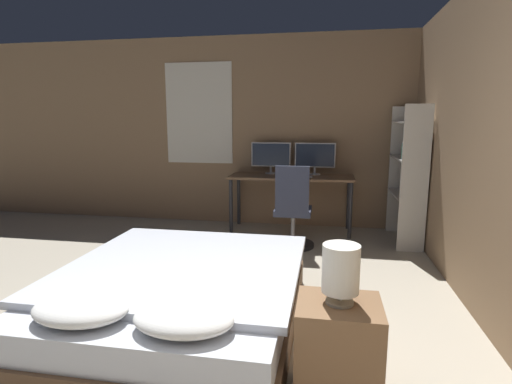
# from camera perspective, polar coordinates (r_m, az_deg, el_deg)

# --- Properties ---
(wall_back) EXTENTS (12.00, 0.08, 2.70)m
(wall_back) POSITION_cam_1_polar(r_m,az_deg,el_deg) (5.81, 2.93, 8.55)
(wall_back) COLOR #8E7051
(wall_back) RESTS_ON ground_plane
(bed) EXTENTS (1.71, 1.99, 0.54)m
(bed) POSITION_cam_1_polar(r_m,az_deg,el_deg) (3.07, -10.76, -14.67)
(bed) COLOR brown
(bed) RESTS_ON ground_plane
(nightstand) EXTENTS (0.44, 0.38, 0.57)m
(nightstand) POSITION_cam_1_polar(r_m,az_deg,el_deg) (2.35, 11.57, -21.61)
(nightstand) COLOR brown
(nightstand) RESTS_ON ground_plane
(bedside_lamp) EXTENTS (0.19, 0.19, 0.32)m
(bedside_lamp) POSITION_cam_1_polar(r_m,az_deg,el_deg) (2.14, 12.03, -10.79)
(bedside_lamp) COLOR gray
(bedside_lamp) RESTS_ON nightstand
(desk) EXTENTS (1.68, 0.59, 0.77)m
(desk) POSITION_cam_1_polar(r_m,az_deg,el_deg) (5.49, 5.04, 1.35)
(desk) COLOR #846042
(desk) RESTS_ON ground_plane
(monitor_left) EXTENTS (0.56, 0.16, 0.44)m
(monitor_left) POSITION_cam_1_polar(r_m,az_deg,el_deg) (5.67, 2.14, 5.20)
(monitor_left) COLOR #B7B7BC
(monitor_left) RESTS_ON desk
(monitor_right) EXTENTS (0.56, 0.16, 0.44)m
(monitor_right) POSITION_cam_1_polar(r_m,az_deg,el_deg) (5.62, 8.43, 5.05)
(monitor_right) COLOR #B7B7BC
(monitor_right) RESTS_ON desk
(keyboard) EXTENTS (0.34, 0.13, 0.02)m
(keyboard) POSITION_cam_1_polar(r_m,az_deg,el_deg) (5.29, 4.87, 2.13)
(keyboard) COLOR #B7B7BC
(keyboard) RESTS_ON desk
(computer_mouse) EXTENTS (0.07, 0.05, 0.04)m
(computer_mouse) POSITION_cam_1_polar(r_m,az_deg,el_deg) (5.27, 7.71, 2.15)
(computer_mouse) COLOR #B7B7BC
(computer_mouse) RESTS_ON desk
(office_chair) EXTENTS (0.52, 0.52, 1.01)m
(office_chair) POSITION_cam_1_polar(r_m,az_deg,el_deg) (4.80, 5.26, -3.40)
(office_chair) COLOR black
(office_chair) RESTS_ON ground_plane
(bookshelf) EXTENTS (0.31, 0.92, 1.70)m
(bookshelf) POSITION_cam_1_polar(r_m,az_deg,el_deg) (5.21, 21.04, 3.14)
(bookshelf) COLOR beige
(bookshelf) RESTS_ON ground_plane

